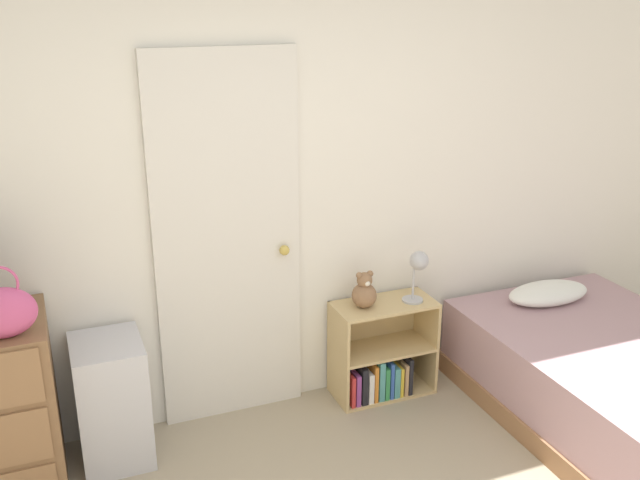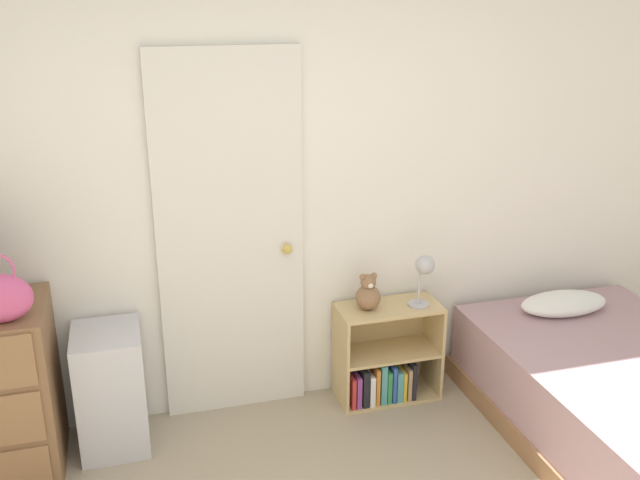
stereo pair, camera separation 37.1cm
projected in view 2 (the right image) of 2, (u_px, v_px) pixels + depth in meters
name	position (u px, v px, depth m)	size (l,w,h in m)	color
wall_back	(256.00, 189.00, 3.82)	(10.00, 0.06, 2.55)	white
door_closed	(231.00, 240.00, 3.82)	(0.79, 0.09, 2.03)	silver
storage_bin	(111.00, 389.00, 3.70)	(0.34, 0.40, 0.65)	silver
bookshelf	(384.00, 363.00, 4.17)	(0.59, 0.29, 0.58)	tan
teddy_bear	(368.00, 294.00, 3.99)	(0.14, 0.14, 0.22)	#8C6647
desk_lamp	(424.00, 270.00, 3.99)	(0.14, 0.13, 0.31)	#B2B2B7
bed	(636.00, 408.00, 3.69)	(1.21, 1.98, 0.58)	#996B47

